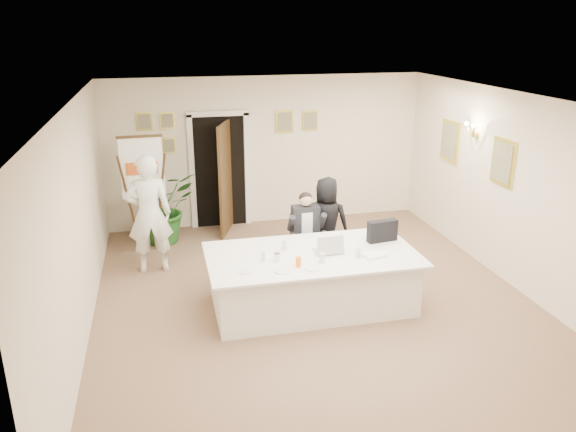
# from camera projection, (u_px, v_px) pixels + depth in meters

# --- Properties ---
(floor) EXTENTS (7.00, 7.00, 0.00)m
(floor) POSITION_uv_depth(u_px,v_px,m) (315.00, 302.00, 7.88)
(floor) COLOR brown
(floor) RESTS_ON ground
(ceiling) EXTENTS (6.00, 7.00, 0.02)m
(ceiling) POSITION_uv_depth(u_px,v_px,m) (318.00, 100.00, 6.96)
(ceiling) COLOR white
(ceiling) RESTS_ON wall_back
(wall_back) EXTENTS (6.00, 0.10, 2.80)m
(wall_back) POSITION_uv_depth(u_px,v_px,m) (266.00, 151.00, 10.64)
(wall_back) COLOR white
(wall_back) RESTS_ON floor
(wall_front) EXTENTS (6.00, 0.10, 2.80)m
(wall_front) POSITION_uv_depth(u_px,v_px,m) (444.00, 349.00, 4.20)
(wall_front) COLOR white
(wall_front) RESTS_ON floor
(wall_left) EXTENTS (0.10, 7.00, 2.80)m
(wall_left) POSITION_uv_depth(u_px,v_px,m) (78.00, 225.00, 6.78)
(wall_left) COLOR white
(wall_left) RESTS_ON floor
(wall_right) EXTENTS (0.10, 7.00, 2.80)m
(wall_right) POSITION_uv_depth(u_px,v_px,m) (517.00, 192.00, 8.06)
(wall_right) COLOR white
(wall_right) RESTS_ON floor
(doorway) EXTENTS (1.14, 0.86, 2.20)m
(doorway) POSITION_uv_depth(u_px,v_px,m) (222.00, 174.00, 10.41)
(doorway) COLOR black
(doorway) RESTS_ON floor
(pictures_back_wall) EXTENTS (3.40, 0.06, 0.80)m
(pictures_back_wall) POSITION_uv_depth(u_px,v_px,m) (224.00, 129.00, 10.30)
(pictures_back_wall) COLOR #DCCE4B
(pictures_back_wall) RESTS_ON wall_back
(pictures_right_wall) EXTENTS (0.06, 2.20, 0.80)m
(pictures_right_wall) POSITION_uv_depth(u_px,v_px,m) (474.00, 151.00, 9.04)
(pictures_right_wall) COLOR #DCCE4B
(pictures_right_wall) RESTS_ON wall_right
(wall_sconce) EXTENTS (0.20, 0.30, 0.24)m
(wall_sconce) POSITION_uv_depth(u_px,v_px,m) (472.00, 130.00, 8.91)
(wall_sconce) COLOR gold
(wall_sconce) RESTS_ON wall_right
(conference_table) EXTENTS (2.83, 1.50, 0.78)m
(conference_table) POSITION_uv_depth(u_px,v_px,m) (312.00, 279.00, 7.66)
(conference_table) COLOR white
(conference_table) RESTS_ON floor
(seated_man) EXTENTS (0.59, 0.63, 1.31)m
(seated_man) POSITION_uv_depth(u_px,v_px,m) (306.00, 233.00, 8.60)
(seated_man) COLOR black
(seated_man) RESTS_ON floor
(flip_chart) EXTENTS (0.69, 0.45, 1.97)m
(flip_chart) POSITION_uv_depth(u_px,v_px,m) (145.00, 200.00, 9.34)
(flip_chart) COLOR #311F0F
(flip_chart) RESTS_ON floor
(standing_man) EXTENTS (0.70, 0.47, 1.87)m
(standing_man) POSITION_uv_depth(u_px,v_px,m) (149.00, 214.00, 8.58)
(standing_man) COLOR white
(standing_man) RESTS_ON floor
(standing_woman) EXTENTS (0.84, 0.72, 1.46)m
(standing_woman) POSITION_uv_depth(u_px,v_px,m) (326.00, 223.00, 8.82)
(standing_woman) COLOR black
(standing_woman) RESTS_ON floor
(potted_palm) EXTENTS (1.47, 1.43, 1.24)m
(potted_palm) POSITION_uv_depth(u_px,v_px,m) (162.00, 208.00, 9.87)
(potted_palm) COLOR #1D551C
(potted_palm) RESTS_ON floor
(laptop) EXTENTS (0.39, 0.40, 0.28)m
(laptop) POSITION_uv_depth(u_px,v_px,m) (328.00, 242.00, 7.56)
(laptop) COLOR #B7BABC
(laptop) RESTS_ON conference_table
(laptop_bag) EXTENTS (0.45, 0.18, 0.31)m
(laptop_bag) POSITION_uv_depth(u_px,v_px,m) (382.00, 231.00, 7.91)
(laptop_bag) COLOR black
(laptop_bag) RESTS_ON conference_table
(paper_stack) EXTENTS (0.33, 0.27, 0.03)m
(paper_stack) POSITION_uv_depth(u_px,v_px,m) (374.00, 255.00, 7.44)
(paper_stack) COLOR white
(paper_stack) RESTS_ON conference_table
(plate_left) EXTENTS (0.27, 0.27, 0.01)m
(plate_left) POSITION_uv_depth(u_px,v_px,m) (247.00, 271.00, 6.99)
(plate_left) COLOR white
(plate_left) RESTS_ON conference_table
(plate_mid) EXTENTS (0.28, 0.28, 0.01)m
(plate_mid) POSITION_uv_depth(u_px,v_px,m) (283.00, 271.00, 7.00)
(plate_mid) COLOR white
(plate_mid) RESTS_ON conference_table
(plate_near) EXTENTS (0.20, 0.20, 0.01)m
(plate_near) POSITION_uv_depth(u_px,v_px,m) (313.00, 269.00, 7.05)
(plate_near) COLOR white
(plate_near) RESTS_ON conference_table
(glass_a) EXTENTS (0.07, 0.07, 0.14)m
(glass_a) POSITION_uv_depth(u_px,v_px,m) (263.00, 256.00, 7.27)
(glass_a) COLOR silver
(glass_a) RESTS_ON conference_table
(glass_b) EXTENTS (0.07, 0.07, 0.14)m
(glass_b) POSITION_uv_depth(u_px,v_px,m) (322.00, 258.00, 7.21)
(glass_b) COLOR silver
(glass_b) RESTS_ON conference_table
(glass_c) EXTENTS (0.07, 0.07, 0.14)m
(glass_c) POSITION_uv_depth(u_px,v_px,m) (358.00, 253.00, 7.37)
(glass_c) COLOR silver
(glass_c) RESTS_ON conference_table
(glass_d) EXTENTS (0.08, 0.08, 0.14)m
(glass_d) POSITION_uv_depth(u_px,v_px,m) (284.00, 245.00, 7.63)
(glass_d) COLOR silver
(glass_d) RESTS_ON conference_table
(oj_glass) EXTENTS (0.09, 0.09, 0.13)m
(oj_glass) POSITION_uv_depth(u_px,v_px,m) (298.00, 262.00, 7.10)
(oj_glass) COLOR orange
(oj_glass) RESTS_ON conference_table
(steel_jug) EXTENTS (0.08, 0.08, 0.11)m
(steel_jug) POSITION_uv_depth(u_px,v_px,m) (277.00, 257.00, 7.27)
(steel_jug) COLOR silver
(steel_jug) RESTS_ON conference_table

